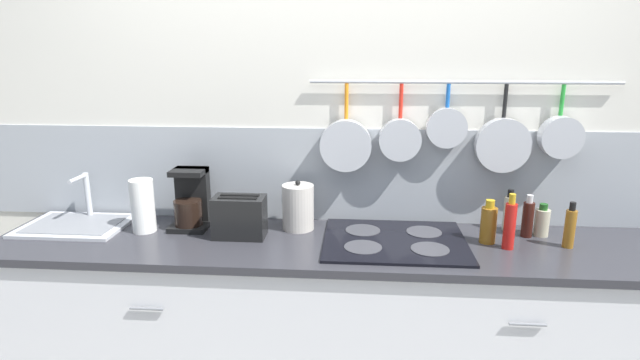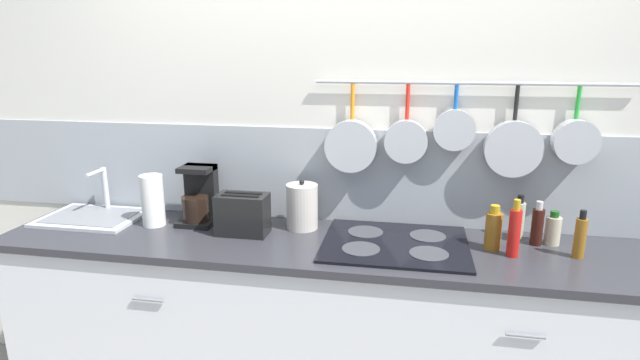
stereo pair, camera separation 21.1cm
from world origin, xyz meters
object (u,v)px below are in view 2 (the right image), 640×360
kettle (302,206)px  bottle_sesame_oil (537,226)px  bottle_dish_soap (514,232)px  bottle_cooking_wine (553,230)px  toaster (243,214)px  bottle_olive_oil (519,219)px  bottle_hot_sauce (493,230)px  paper_towel_roll (153,200)px  bottle_vinegar (580,237)px  coffee_maker (199,199)px

kettle → bottle_sesame_oil: size_ratio=1.21×
bottle_dish_soap → bottle_cooking_wine: size_ratio=1.61×
toaster → bottle_dish_soap: bottle_dish_soap is taller
kettle → bottle_olive_oil: kettle is taller
kettle → bottle_hot_sauce: 0.85m
bottle_cooking_wine → kettle: bearing=179.8°
kettle → bottle_dish_soap: size_ratio=0.98×
paper_towel_roll → bottle_olive_oil: size_ratio=1.25×
bottle_sesame_oil → toaster: bearing=-175.3°
bottle_hot_sauce → bottle_olive_oil: size_ratio=0.98×
kettle → bottle_olive_oil: (0.98, 0.06, -0.02)m
paper_towel_roll → bottle_vinegar: paper_towel_roll is taller
bottle_hot_sauce → bottle_dish_soap: size_ratio=0.80×
kettle → paper_towel_roll: bearing=-172.7°
bottle_hot_sauce → bottle_cooking_wine: bearing=21.8°
coffee_maker → kettle: coffee_maker is taller
bottle_olive_oil → bottle_sesame_oil: 0.10m
bottle_olive_oil → toaster: bearing=-171.6°
bottle_olive_oil → bottle_vinegar: bearing=-44.0°
kettle → bottle_olive_oil: size_ratio=1.20×
paper_towel_roll → bottle_sesame_oil: (1.74, 0.07, -0.04)m
coffee_maker → bottle_cooking_wine: size_ratio=1.88×
bottle_vinegar → bottle_dish_soap: bearing=-172.4°
paper_towel_roll → toaster: 0.46m
bottle_dish_soap → bottle_sesame_oil: size_ratio=1.24×
bottle_sesame_oil → bottle_cooking_wine: 0.07m
bottle_hot_sauce → bottle_vinegar: size_ratio=0.96×
bottle_hot_sauce → bottle_dish_soap: bottle_dish_soap is taller
bottle_sesame_oil → bottle_olive_oil: bearing=129.2°
bottle_sesame_oil → bottle_dish_soap: bearing=-129.2°
kettle → bottle_hot_sauce: (0.84, -0.11, -0.02)m
coffee_maker → bottle_vinegar: size_ratio=1.40×
toaster → bottle_cooking_wine: toaster is taller
coffee_maker → kettle: (0.51, 0.01, -0.01)m
toaster → kettle: kettle is taller
kettle → bottle_cooking_wine: kettle is taller
paper_towel_roll → kettle: paper_towel_roll is taller
kettle → bottle_dish_soap: bearing=-10.6°
kettle → toaster: bearing=-153.3°
coffee_maker → bottle_vinegar: coffee_maker is taller
paper_towel_roll → toaster: bearing=-4.3°
paper_towel_roll → kettle: 0.71m
toaster → kettle: (0.25, 0.12, 0.01)m
kettle → bottle_vinegar: size_ratio=1.18×
bottle_sesame_oil → paper_towel_roll: bearing=-177.7°
kettle → bottle_sesame_oil: bearing=-1.1°
paper_towel_roll → bottle_cooking_wine: size_ratio=1.65×
bottle_cooking_wine → bottle_hot_sauce: bearing=-158.2°
kettle → coffee_maker: bearing=-179.0°
coffee_maker → toaster: bearing=-24.0°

